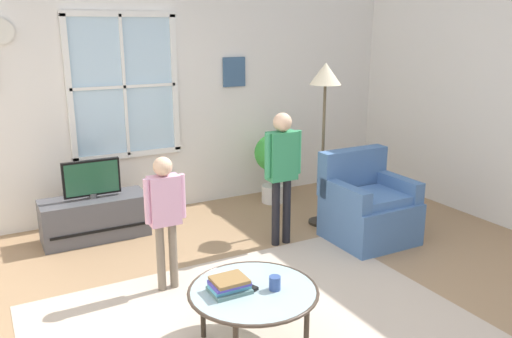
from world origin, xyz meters
The scene contains 14 objects.
ground_plane centered at (0.00, 0.00, -0.01)m, with size 6.88×6.02×0.02m, color #9E7A56.
back_wall centered at (-0.01, 2.77, 1.48)m, with size 6.28×0.17×2.97m.
area_rug centered at (-0.10, 0.00, 0.00)m, with size 3.01×2.25×0.01m, color #C6B29E.
tv_stand centered at (-0.73, 2.19, 0.21)m, with size 1.03×0.43×0.42m.
television centered at (-0.73, 2.19, 0.63)m, with size 0.55×0.08×0.38m.
armchair centered at (1.65, 0.88, 0.33)m, with size 0.76×0.74×0.87m.
coffee_table centered at (-0.21, -0.19, 0.39)m, with size 0.86×0.86×0.42m.
book_stack centered at (-0.36, -0.14, 0.46)m, with size 0.25×0.20×0.10m.
cup centered at (-0.09, -0.26, 0.46)m, with size 0.08×0.08×0.09m, color #334C8C.
remote_near_books centered at (-0.23, -0.15, 0.42)m, with size 0.04×0.14×0.02m, color black.
person_green_shirt centered at (0.83, 1.18, 0.81)m, with size 0.39×0.18×1.30m.
person_pink_shirt centered at (-0.45, 0.83, 0.69)m, with size 0.33×0.15×1.10m.
potted_plant_by_window centered at (1.39, 2.31, 0.54)m, with size 0.45×0.45×0.83m.
floor_lamp centered at (1.49, 1.45, 1.43)m, with size 0.32×0.32×1.71m.
Camera 1 is at (-1.66, -2.90, 2.07)m, focal length 36.75 mm.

